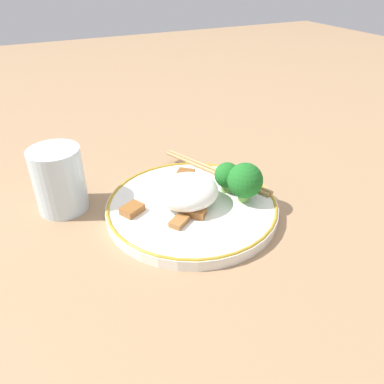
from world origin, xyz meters
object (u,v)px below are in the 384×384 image
Objects in this scene: chopsticks at (215,171)px; plate at (192,206)px; broccoli_back_center at (227,176)px; broccoli_back_left at (245,181)px; drinking_glass at (59,180)px.

plate is at bearing 131.35° from chopsticks.
plate is 0.07m from broccoli_back_center.
broccoli_back_left is (-0.03, -0.08, 0.04)m from plate.
plate is at bearing 70.04° from broccoli_back_left.
chopsticks is 0.26m from drinking_glass.
plate is 0.10m from chopsticks.
broccoli_back_left is 0.10m from chopsticks.
drinking_glass reaches higher than broccoli_back_center.
drinking_glass is at bearing 69.48° from broccoli_back_center.
broccoli_back_left is 1.27× the size of broccoli_back_center.
chopsticks is at bearing -0.96° from broccoli_back_left.
broccoli_back_left is 0.04m from broccoli_back_center.
plate is at bearing 97.39° from broccoli_back_center.
plate is 4.22× the size of broccoli_back_left.
drinking_glass is (0.09, 0.24, 0.01)m from broccoli_back_center.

